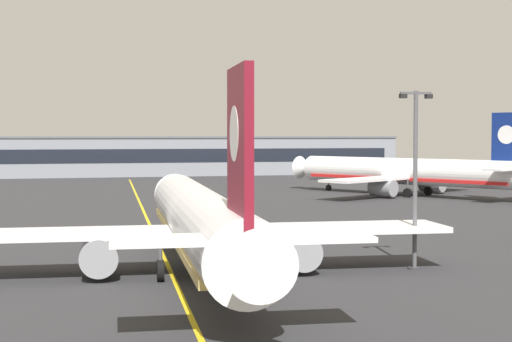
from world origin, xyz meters
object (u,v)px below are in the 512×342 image
(safety_cone_by_nose_gear, at_px, (169,239))
(apron_lamp_post, at_px, (415,176))
(airliner_foreground, at_px, (200,221))
(airliner_background, at_px, (407,172))

(safety_cone_by_nose_gear, bearing_deg, apron_lamp_post, -50.59)
(apron_lamp_post, distance_m, safety_cone_by_nose_gear, 22.29)
(airliner_foreground, relative_size, airliner_background, 1.11)
(airliner_foreground, height_order, safety_cone_by_nose_gear, airliner_foreground)
(airliner_foreground, xyz_separation_m, airliner_background, (40.53, 56.34, -0.00))
(apron_lamp_post, bearing_deg, airliner_background, 65.20)
(airliner_background, xyz_separation_m, apron_lamp_post, (-26.64, -57.65, 2.71))
(airliner_background, height_order, safety_cone_by_nose_gear, airliner_background)
(airliner_background, relative_size, safety_cone_by_nose_gear, 67.78)
(airliner_foreground, distance_m, airliner_background, 69.40)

